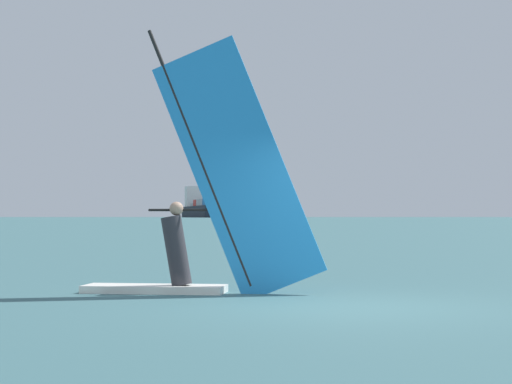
% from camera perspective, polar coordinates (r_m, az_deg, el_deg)
% --- Properties ---
extents(ground_plane, '(4000.00, 4000.00, 0.00)m').
position_cam_1_polar(ground_plane, '(12.21, 5.09, -7.20)').
color(ground_plane, '#386066').
extents(windsurfer, '(3.86, 0.94, 4.31)m').
position_cam_1_polar(windsurfer, '(14.31, -3.65, -1.92)').
color(windsurfer, white).
rests_on(windsurfer, ground_plane).
extents(cargo_ship, '(90.43, 151.62, 33.67)m').
position_cam_1_polar(cargo_ship, '(760.27, -2.96, -0.99)').
color(cargo_ship, black).
rests_on(cargo_ship, ground_plane).
extents(distant_headland, '(793.79, 300.23, 37.20)m').
position_cam_1_polar(distant_headland, '(1317.14, -4.25, -0.75)').
color(distant_headland, '#4C564C').
rests_on(distant_headland, ground_plane).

